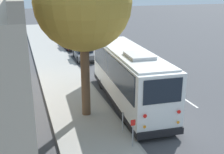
{
  "coord_description": "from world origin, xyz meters",
  "views": [
    {
      "loc": [
        -13.91,
        6.48,
        7.15
      ],
      "look_at": [
        2.9,
        0.86,
        1.3
      ],
      "focal_mm": 45.0,
      "sensor_mm": 36.0,
      "label": 1
    }
  ],
  "objects": [
    {
      "name": "curb_strip",
      "position": [
        0.0,
        1.74,
        0.07
      ],
      "size": [
        80.0,
        0.14,
        0.15
      ],
      "primitive_type": "cube",
      "color": "gray",
      "rests_on": "ground"
    },
    {
      "name": "shuttle_bus",
      "position": [
        1.41,
        0.26,
        1.92
      ],
      "size": [
        10.03,
        3.0,
        3.58
      ],
      "rotation": [
        0.0,
        0.0,
        -0.06
      ],
      "color": "white",
      "rests_on": "ground"
    },
    {
      "name": "parked_sedan_maroon",
      "position": [
        18.6,
        0.69,
        0.6
      ],
      "size": [
        4.39,
        1.82,
        1.29
      ],
      "rotation": [
        0.0,
        0.0,
        0.04
      ],
      "color": "maroon",
      "rests_on": "ground"
    },
    {
      "name": "ground_plane",
      "position": [
        0.0,
        0.0,
        0.0
      ],
      "size": [
        160.0,
        160.0,
        0.0
      ],
      "primitive_type": "plane",
      "color": "#474749"
    },
    {
      "name": "parked_sedan_gray",
      "position": [
        12.96,
        0.48,
        0.61
      ],
      "size": [
        4.19,
        1.87,
        1.31
      ],
      "rotation": [
        0.0,
        0.0,
        -0.04
      ],
      "color": "slate",
      "rests_on": "ground"
    },
    {
      "name": "parked_sedan_navy",
      "position": [
        31.32,
        0.42,
        0.6
      ],
      "size": [
        4.31,
        2.0,
        1.29
      ],
      "rotation": [
        0.0,
        0.0,
        0.08
      ],
      "color": "#19234C",
      "rests_on": "ground"
    },
    {
      "name": "lane_stripe_mid",
      "position": [
        0.46,
        -3.45,
        0.0
      ],
      "size": [
        2.4,
        0.14,
        0.01
      ],
      "primitive_type": "cube",
      "color": "silver",
      "rests_on": "ground"
    },
    {
      "name": "lane_stripe_ahead",
      "position": [
        6.46,
        -3.45,
        0.0
      ],
      "size": [
        2.4,
        0.14,
        0.01
      ],
      "primitive_type": "cube",
      "color": "silver",
      "rests_on": "ground"
    },
    {
      "name": "parked_sedan_black",
      "position": [
        25.09,
        0.53,
        0.58
      ],
      "size": [
        4.45,
        1.82,
        1.26
      ],
      "rotation": [
        0.0,
        0.0,
        0.04
      ],
      "color": "black",
      "rests_on": "ground"
    },
    {
      "name": "sign_post_far",
      "position": [
        -2.34,
        2.06,
        0.69
      ],
      "size": [
        0.06,
        0.06,
        1.07
      ],
      "color": "gray",
      "rests_on": "sidewalk_slab"
    },
    {
      "name": "sign_post_near",
      "position": [
        -3.64,
        2.06,
        0.84
      ],
      "size": [
        0.06,
        0.22,
        1.33
      ],
      "color": "gray",
      "rests_on": "sidewalk_slab"
    },
    {
      "name": "parked_sedan_blue",
      "position": [
        37.23,
        0.59,
        0.59
      ],
      "size": [
        4.79,
        2.07,
        1.28
      ],
      "rotation": [
        0.0,
        0.0,
        -0.08
      ],
      "color": "navy",
      "rests_on": "ground"
    },
    {
      "name": "sidewalk_slab",
      "position": [
        0.0,
        3.54,
        0.07
      ],
      "size": [
        80.0,
        3.46,
        0.15
      ],
      "primitive_type": "cube",
      "color": "#A3A099",
      "rests_on": "ground"
    }
  ]
}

